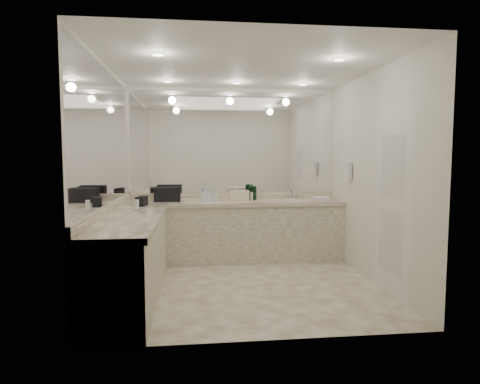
{
  "coord_description": "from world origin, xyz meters",
  "views": [
    {
      "loc": [
        -0.59,
        -4.72,
        1.54
      ],
      "look_at": [
        -0.01,
        0.4,
        1.1
      ],
      "focal_mm": 30.0,
      "sensor_mm": 36.0,
      "label": 1
    }
  ],
  "objects": [
    {
      "name": "amenity_bottle_3",
      "position": [
        -0.29,
        1.16,
        0.96
      ],
      "size": [
        0.06,
        0.06,
        0.13
      ],
      "primitive_type": "cylinder",
      "color": "silver",
      "rests_on": "vanity_back_top"
    },
    {
      "name": "faucet",
      "position": [
        0.95,
        1.41,
        0.97
      ],
      "size": [
        0.24,
        0.16,
        0.14
      ],
      "primitive_type": "cube",
      "color": "silver",
      "rests_on": "vanity_back_top"
    },
    {
      "name": "hand_towel",
      "position": [
        1.33,
        1.21,
        0.92
      ],
      "size": [
        0.26,
        0.18,
        0.04
      ],
      "primitive_type": "cube",
      "rotation": [
        0.0,
        0.0,
        0.07
      ],
      "color": "white",
      "rests_on": "vanity_back_top"
    },
    {
      "name": "amenity_bottle_2",
      "position": [
        -0.04,
        1.2,
        0.97
      ],
      "size": [
        0.05,
        0.05,
        0.13
      ],
      "primitive_type": "cylinder",
      "color": "#9966B2",
      "rests_on": "vanity_back_top"
    },
    {
      "name": "wall_left",
      "position": [
        -1.6,
        0.0,
        1.3
      ],
      "size": [
        0.02,
        3.0,
        2.6
      ],
      "primitive_type": "cube",
      "color": "silver",
      "rests_on": "floor"
    },
    {
      "name": "vanity_left_base",
      "position": [
        -1.3,
        -0.3,
        0.42
      ],
      "size": [
        0.6,
        2.4,
        0.84
      ],
      "primitive_type": "cube",
      "color": "silver",
      "rests_on": "floor"
    },
    {
      "name": "amenity_bottle_1",
      "position": [
        0.25,
        1.18,
        0.97
      ],
      "size": [
        0.04,
        0.04,
        0.13
      ],
      "primitive_type": "cylinder",
      "color": "white",
      "rests_on": "vanity_back_top"
    },
    {
      "name": "sink",
      "position": [
        0.95,
        1.2,
        0.9
      ],
      "size": [
        0.44,
        0.44,
        0.03
      ],
      "primitive_type": "cylinder",
      "color": "white",
      "rests_on": "vanity_back_top"
    },
    {
      "name": "green_bottle_0",
      "position": [
        0.27,
        1.3,
        1.01
      ],
      "size": [
        0.07,
        0.07,
        0.21
      ],
      "primitive_type": "cylinder",
      "color": "#14572B",
      "rests_on": "vanity_back_top"
    },
    {
      "name": "vanity_left_top",
      "position": [
        -1.29,
        -0.3,
        0.87
      ],
      "size": [
        0.64,
        2.42,
        0.06
      ],
      "primitive_type": "cube",
      "color": "#EEE4CD",
      "rests_on": "vanity_left_base"
    },
    {
      "name": "amenity_bottle_0",
      "position": [
        -0.36,
        1.15,
        0.94
      ],
      "size": [
        0.05,
        0.05,
        0.09
      ],
      "primitive_type": "cylinder",
      "color": "white",
      "rests_on": "vanity_back_top"
    },
    {
      "name": "amenity_bottle_4",
      "position": [
        -0.87,
        1.2,
        0.93
      ],
      "size": [
        0.04,
        0.04,
        0.06
      ],
      "primitive_type": "cylinder",
      "color": "white",
      "rests_on": "vanity_back_top"
    },
    {
      "name": "black_toiletry_bag",
      "position": [
        -1.0,
        1.24,
        1.01
      ],
      "size": [
        0.38,
        0.25,
        0.22
      ],
      "primitive_type": "cube",
      "rotation": [
        0.0,
        0.0,
        0.02
      ],
      "color": "black",
      "rests_on": "vanity_back_top"
    },
    {
      "name": "vanity_back_top",
      "position": [
        0.0,
        1.19,
        0.87
      ],
      "size": [
        3.2,
        0.64,
        0.06
      ],
      "primitive_type": "cube",
      "color": "#EEE4CD",
      "rests_on": "vanity_back_base"
    },
    {
      "name": "soap_bottle_b",
      "position": [
        -0.43,
        1.12,
        1.01
      ],
      "size": [
        0.13,
        0.13,
        0.22
      ],
      "primitive_type": "imported",
      "rotation": [
        0.0,
        0.0,
        -0.36
      ],
      "color": "silver",
      "rests_on": "vanity_back_top"
    },
    {
      "name": "soap_bottle_c",
      "position": [
        -0.02,
        1.15,
        0.99
      ],
      "size": [
        0.15,
        0.15,
        0.17
      ],
      "primitive_type": "imported",
      "rotation": [
        0.0,
        0.0,
        -0.14
      ],
      "color": "#FFCD92",
      "rests_on": "vanity_back_top"
    },
    {
      "name": "lotion_left",
      "position": [
        -1.3,
        0.24,
        0.96
      ],
      "size": [
        0.05,
        0.05,
        0.12
      ],
      "primitive_type": "cylinder",
      "color": "white",
      "rests_on": "vanity_left_top"
    },
    {
      "name": "wall_phone",
      "position": [
        1.56,
        0.7,
        1.35
      ],
      "size": [
        0.06,
        0.1,
        0.24
      ],
      "primitive_type": "cube",
      "color": "white",
      "rests_on": "wall_right"
    },
    {
      "name": "black_bag_spill",
      "position": [
        -1.3,
        0.7,
        0.96
      ],
      "size": [
        0.15,
        0.25,
        0.13
      ],
      "primitive_type": "cube",
      "rotation": [
        0.0,
        0.0,
        -0.18
      ],
      "color": "black",
      "rests_on": "vanity_left_top"
    },
    {
      "name": "floor",
      "position": [
        0.0,
        0.0,
        0.0
      ],
      "size": [
        3.2,
        3.2,
        0.0
      ],
      "primitive_type": "plane",
      "color": "beige",
      "rests_on": "ground"
    },
    {
      "name": "amenity_bottle_5",
      "position": [
        -0.34,
        1.26,
        0.97
      ],
      "size": [
        0.05,
        0.05,
        0.13
      ],
      "primitive_type": "cylinder",
      "color": "white",
      "rests_on": "vanity_back_top"
    },
    {
      "name": "vanity_back_base",
      "position": [
        0.0,
        1.2,
        0.42
      ],
      "size": [
        3.2,
        0.6,
        0.84
      ],
      "primitive_type": "cube",
      "color": "silver",
      "rests_on": "floor"
    },
    {
      "name": "green_bottle_2",
      "position": [
        0.25,
        1.3,
        1.0
      ],
      "size": [
        0.07,
        0.07,
        0.2
      ],
      "primitive_type": "cylinder",
      "color": "#14572B",
      "rests_on": "vanity_back_top"
    },
    {
      "name": "mirror_left",
      "position": [
        -1.59,
        0.0,
        1.77
      ],
      "size": [
        0.01,
        2.92,
        1.55
      ],
      "primitive_type": "cube",
      "color": "white",
      "rests_on": "wall_left"
    },
    {
      "name": "green_bottle_1",
      "position": [
        0.3,
        1.3,
        1.0
      ],
      "size": [
        0.07,
        0.07,
        0.21
      ],
      "primitive_type": "cylinder",
      "color": "#14572B",
      "rests_on": "vanity_back_top"
    },
    {
      "name": "door",
      "position": [
        1.59,
        -0.5,
        1.05
      ],
      "size": [
        0.02,
        0.82,
        2.1
      ],
      "primitive_type": "cube",
      "color": "white",
      "rests_on": "wall_right"
    },
    {
      "name": "wall_back",
      "position": [
        0.0,
        1.5,
        1.3
      ],
      "size": [
        3.2,
        0.02,
        2.6
      ],
      "primitive_type": "cube",
      "color": "silver",
      "rests_on": "floor"
    },
    {
      "name": "cream_cosmetic_case",
      "position": [
        0.06,
        1.16,
        0.98
      ],
      "size": [
        0.28,
        0.18,
        0.16
      ],
      "primitive_type": "cube",
      "rotation": [
        0.0,
        0.0,
        -0.03
      ],
      "color": "beige",
      "rests_on": "vanity_back_top"
    },
    {
      "name": "mirror_back",
      "position": [
        0.0,
        1.49,
        1.77
      ],
      "size": [
        3.12,
        0.01,
        1.55
      ],
      "primitive_type": "cube",
      "color": "white",
      "rests_on": "wall_back"
    },
    {
      "name": "wall_right",
      "position": [
        1.6,
        0.0,
        1.3
      ],
      "size": [
        0.02,
        3.0,
        2.6
      ],
      "primitive_type": "cube",
      "color": "silver",
      "rests_on": "floor"
    },
    {
      "name": "amenity_bottle_7",
      "position": [
        0.12,
        1.31,
        0.95
      ],
      "size": [
        0.05,
        0.05,
        0.1
      ],
      "primitive_type": "cylinder",
      "color": "#9966B2",
      "rests_on": "vanity_back_top"
    },
    {
      "name": "backsplash_left",
      "position": [
        -1.58,
        0.0,
        0.95
      ],
      "size": [
        0.04,
        3.0,
        0.1
      ],
      "primitive_type": "cube",
      "color": "#EEE4CD",
      "rests_on": "vanity_left_top"
    },
    {
      "name": "amenity_bottle_6",
      "position": [
        -1.17,
        1.33,
        0.93
      ],
      "size": [
        0.05,
        0.05,
        0.06
      ],
      "primitive_type": "cylinder",
      "color": "silver",
      "rests_on": "vanity_back_top"
    },
    {
      "name": "backsplash_back",
      "position": [
        0.0,
        1.48,
        0.95
      ],
      "size": [
        3.2,
        0.04,
        0.1
      ],
      "primitive_type": "cube",
      "color": "#EEE4CD",
      "rests_on": "vanity_back_top"
    },
    {
      "name": "ceiling",
      "position": [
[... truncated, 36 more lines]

